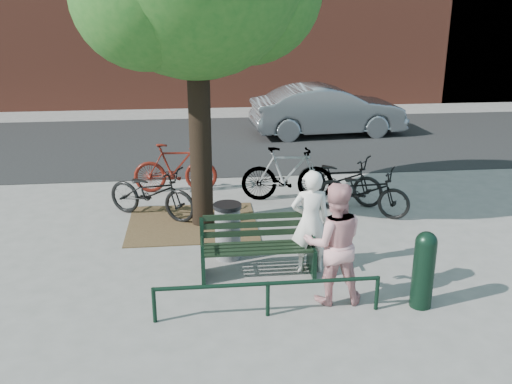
{
  "coord_description": "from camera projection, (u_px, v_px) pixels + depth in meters",
  "views": [
    {
      "loc": [
        -0.88,
        -7.87,
        4.08
      ],
      "look_at": [
        0.08,
        1.0,
        1.01
      ],
      "focal_mm": 40.0,
      "sensor_mm": 36.0,
      "label": 1
    }
  ],
  "objects": [
    {
      "name": "bicycle_a",
      "position": [
        152.0,
        193.0,
        10.95
      ],
      "size": [
        1.99,
        1.55,
        1.01
      ],
      "primitive_type": "imported",
      "rotation": [
        0.0,
        0.0,
        1.04
      ],
      "color": "black",
      "rests_on": "ground"
    },
    {
      "name": "person_right",
      "position": [
        334.0,
        243.0,
        7.81
      ],
      "size": [
        0.88,
        0.71,
        1.75
      ],
      "primitive_type": "imported",
      "rotation": [
        0.0,
        0.0,
        3.08
      ],
      "color": "#D89497",
      "rests_on": "ground"
    },
    {
      "name": "ground",
      "position": [
        258.0,
        274.0,
        8.82
      ],
      "size": [
        90.0,
        90.0,
        0.0
      ],
      "primitive_type": "plane",
      "color": "gray",
      "rests_on": "ground"
    },
    {
      "name": "guard_railing",
      "position": [
        268.0,
        289.0,
        7.56
      ],
      "size": [
        3.06,
        0.06,
        0.51
      ],
      "color": "black",
      "rests_on": "ground"
    },
    {
      "name": "bollard",
      "position": [
        424.0,
        267.0,
        7.74
      ],
      "size": [
        0.3,
        0.3,
        1.11
      ],
      "color": "black",
      "rests_on": "ground"
    },
    {
      "name": "bicycle_b",
      "position": [
        175.0,
        168.0,
        12.38
      ],
      "size": [
        1.83,
        0.58,
        1.09
      ],
      "primitive_type": "imported",
      "rotation": [
        0.0,
        0.0,
        1.53
      ],
      "color": "#54130C",
      "rests_on": "ground"
    },
    {
      "name": "dirt_pit",
      "position": [
        192.0,
        223.0,
        10.78
      ],
      "size": [
        2.4,
        2.0,
        0.02
      ],
      "primitive_type": "cube",
      "color": "brown",
      "rests_on": "ground"
    },
    {
      "name": "road",
      "position": [
        226.0,
        142.0,
        16.8
      ],
      "size": [
        40.0,
        7.0,
        0.01
      ],
      "primitive_type": "cube",
      "color": "black",
      "rests_on": "ground"
    },
    {
      "name": "person_left",
      "position": [
        310.0,
        222.0,
        8.7
      ],
      "size": [
        0.62,
        0.42,
        1.64
      ],
      "primitive_type": "imported",
      "rotation": [
        0.0,
        0.0,
        3.09
      ],
      "color": "white",
      "rests_on": "ground"
    },
    {
      "name": "bicycle_d",
      "position": [
        287.0,
        174.0,
        11.85
      ],
      "size": [
        1.96,
        0.74,
        1.15
      ],
      "primitive_type": "imported",
      "rotation": [
        0.0,
        0.0,
        1.46
      ],
      "color": "gray",
      "rests_on": "ground"
    },
    {
      "name": "park_bench",
      "position": [
        257.0,
        244.0,
        8.73
      ],
      "size": [
        1.74,
        0.54,
        0.97
      ],
      "color": "black",
      "rests_on": "ground"
    },
    {
      "name": "bicycle_e",
      "position": [
        340.0,
        178.0,
        11.82
      ],
      "size": [
        1.91,
        1.7,
        1.0
      ],
      "primitive_type": "imported",
      "rotation": [
        0.0,
        0.0,
        0.91
      ],
      "color": "black",
      "rests_on": "ground"
    },
    {
      "name": "bicycle_c",
      "position": [
        363.0,
        191.0,
        11.11
      ],
      "size": [
        1.9,
        1.5,
        0.96
      ],
      "primitive_type": "imported",
      "rotation": [
        0.0,
        0.0,
        1.02
      ],
      "color": "black",
      "rests_on": "ground"
    },
    {
      "name": "litter_bin",
      "position": [
        228.0,
        231.0,
        9.25
      ],
      "size": [
        0.46,
        0.46,
        0.93
      ],
      "color": "gray",
      "rests_on": "ground"
    },
    {
      "name": "parked_car",
      "position": [
        328.0,
        110.0,
        17.46
      ],
      "size": [
        4.77,
        1.96,
        1.54
      ],
      "primitive_type": "imported",
      "rotation": [
        0.0,
        0.0,
        1.64
      ],
      "color": "slate",
      "rests_on": "ground"
    }
  ]
}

